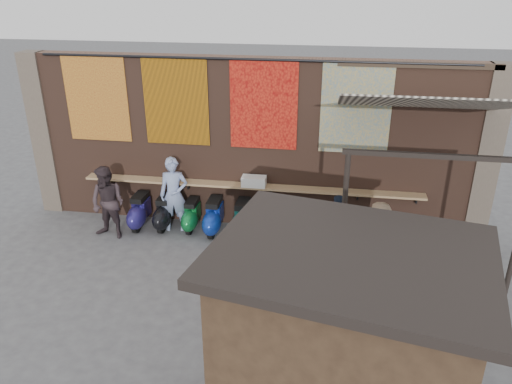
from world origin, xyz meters
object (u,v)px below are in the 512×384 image
scooter_stool_0 (140,212)px  scooter_stool_2 (192,215)px  scooter_stool_7 (325,227)px  shelf_box (254,181)px  market_stall (342,363)px  scooter_stool_8 (352,229)px  shopper_navy (338,233)px  scooter_stool_1 (164,213)px  diner_left (174,195)px  scooter_stool_4 (242,219)px  shopper_tan (378,238)px  scooter_stool_9 (382,230)px  shopper_grey (407,283)px  scooter_stool_3 (214,217)px  diner_right (108,203)px  scooter_stool_6 (297,222)px  scooter_stool_5 (269,220)px

scooter_stool_0 → scooter_stool_2: 1.27m
scooter_stool_2 → scooter_stool_7: (3.17, -0.04, -0.03)m
shelf_box → market_stall: 6.16m
scooter_stool_8 → shopper_navy: size_ratio=0.44×
scooter_stool_1 → diner_left: size_ratio=0.46×
scooter_stool_4 → shopper_tan: shopper_tan is taller
shopper_tan → scooter_stool_1: bearing=137.5°
scooter_stool_9 → shopper_grey: size_ratio=0.43×
scooter_stool_3 → market_stall: size_ratio=0.30×
shopper_tan → scooter_stool_3: bearing=134.1°
scooter_stool_4 → market_stall: 6.00m
scooter_stool_3 → scooter_stool_7: scooter_stool_3 is taller
shelf_box → scooter_stool_7: shelf_box is taller
scooter_stool_1 → shopper_tan: 5.05m
scooter_stool_3 → shopper_grey: shopper_grey is taller
scooter_stool_1 → shopper_navy: 4.28m
scooter_stool_3 → diner_right: diner_right is taller
scooter_stool_3 → scooter_stool_9: (3.89, 0.07, -0.07)m
scooter_stool_8 → market_stall: market_stall is taller
diner_left → diner_right: size_ratio=1.05×
scooter_stool_8 → shopper_navy: bearing=-107.2°
market_stall → scooter_stool_7: bearing=104.6°
scooter_stool_2 → scooter_stool_9: scooter_stool_2 is taller
scooter_stool_8 → diner_right: diner_right is taller
scooter_stool_1 → shopper_navy: size_ratio=0.50×
scooter_stool_7 → scooter_stool_6: bearing=177.1°
scooter_stool_2 → scooter_stool_5: 1.87m
shelf_box → scooter_stool_4: shelf_box is taller
scooter_stool_2 → scooter_stool_3: size_ratio=0.89×
scooter_stool_0 → scooter_stool_3: scooter_stool_3 is taller
scooter_stool_8 → diner_left: size_ratio=0.40×
shelf_box → diner_left: diner_left is taller
scooter_stool_2 → shopper_navy: 3.66m
scooter_stool_6 → market_stall: market_stall is taller
scooter_stool_0 → shopper_tan: size_ratio=0.55×
scooter_stool_5 → shopper_navy: (1.56, -1.13, 0.42)m
diner_left → market_stall: market_stall is taller
diner_right → scooter_stool_1: bearing=42.2°
scooter_stool_0 → scooter_stool_8: scooter_stool_0 is taller
shopper_tan → shelf_box: bearing=123.2°
scooter_stool_8 → market_stall: (-0.31, -5.50, 1.09)m
scooter_stool_6 → shopper_tan: shopper_tan is taller
shelf_box → scooter_stool_9: shelf_box is taller
shopper_navy → shopper_grey: 2.03m
scooter_stool_0 → scooter_stool_7: bearing=0.3°
scooter_stool_0 → shopper_navy: shopper_navy is taller
scooter_stool_2 → shopper_navy: shopper_navy is taller
scooter_stool_2 → scooter_stool_5: scooter_stool_5 is taller
scooter_stool_3 → shopper_grey: 4.91m
diner_right → diner_left: bearing=35.9°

